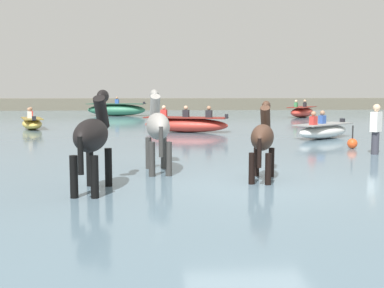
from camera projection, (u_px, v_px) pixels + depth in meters
ground_plane at (252, 196)px, 9.09m from camera, size 120.00×120.00×0.00m
water_surface at (202, 138)px, 18.99m from camera, size 90.00×90.00×0.26m
horse_lead_grey at (158, 128)px, 10.17m from camera, size 0.61×1.86×2.02m
horse_trailing_dark_bay at (263, 139)px, 9.24m from camera, size 0.78×1.63×1.78m
horse_flank_black at (93, 138)px, 8.18m from camera, size 0.65×1.85×2.00m
boat_far_inshore at (323, 131)px, 17.47m from camera, size 2.73×2.46×1.02m
boat_near_port at (186, 124)px, 20.12m from camera, size 3.75×2.15×1.11m
boat_distant_east at (116, 110)px, 33.57m from camera, size 4.34×2.23×1.33m
boat_distant_west at (302, 112)px, 31.79m from camera, size 2.83×3.50×1.16m
boat_mid_outer at (32, 123)px, 21.76m from camera, size 1.59×2.62×0.98m
person_spectator_far at (376, 132)px, 13.01m from camera, size 0.37×0.36×1.63m
channel_buoy at (352, 143)px, 14.38m from camera, size 0.30×0.30×0.69m
far_shoreline at (176, 105)px, 44.44m from camera, size 80.00×2.40×1.33m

